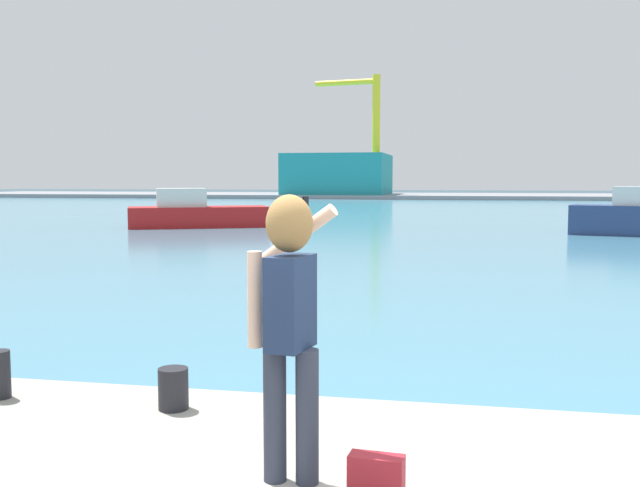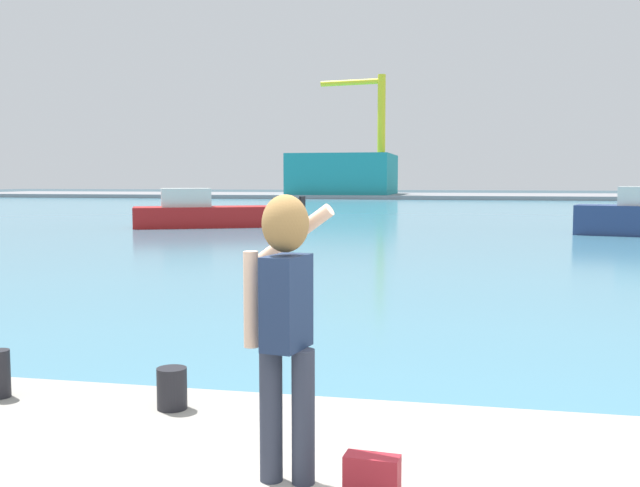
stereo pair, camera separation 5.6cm
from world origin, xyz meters
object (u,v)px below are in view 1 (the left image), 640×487
object	(u,v)px
handbag	(376,475)
port_crane	(370,124)
warehouse_left	(339,174)
harbor_bollard	(173,389)
boat_moored	(195,213)
person_photographer	(289,308)

from	to	relation	value
handbag	port_crane	distance (m)	89.00
warehouse_left	port_crane	xyz separation A→B (m)	(4.30, -1.81, 6.35)
harbor_bollard	port_crane	distance (m)	87.54
warehouse_left	boat_moored	bearing A→B (deg)	-87.16
boat_moored	warehouse_left	distance (m)	59.32
person_photographer	boat_moored	world-z (taller)	person_photographer
warehouse_left	port_crane	bearing A→B (deg)	-22.83
boat_moored	person_photographer	bearing A→B (deg)	-92.80
person_photographer	port_crane	size ratio (longest dim) A/B	0.12
boat_moored	port_crane	world-z (taller)	port_crane
harbor_bollard	warehouse_left	size ratio (longest dim) A/B	0.02
port_crane	harbor_bollard	bearing A→B (deg)	-83.60
person_photographer	boat_moored	bearing A→B (deg)	33.29
handbag	boat_moored	world-z (taller)	boat_moored
harbor_bollard	boat_moored	bearing A→B (deg)	110.77
harbor_bollard	warehouse_left	bearing A→B (deg)	99.01
person_photographer	warehouse_left	size ratio (longest dim) A/B	0.13
harbor_bollard	boat_moored	size ratio (longest dim) A/B	0.05
person_photographer	handbag	bearing A→B (deg)	-88.84
person_photographer	port_crane	xyz separation A→B (m)	(-10.94, 87.74, 7.76)
warehouse_left	port_crane	distance (m)	7.88
boat_moored	port_crane	xyz separation A→B (m)	(1.36, 57.39, 8.70)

